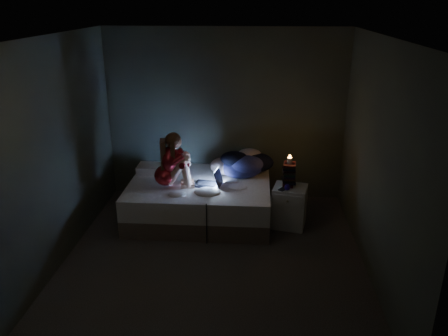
# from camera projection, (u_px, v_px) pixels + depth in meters

# --- Properties ---
(floor) EXTENTS (3.60, 3.80, 0.02)m
(floor) POSITION_uv_depth(u_px,v_px,m) (214.00, 259.00, 5.38)
(floor) COLOR black
(floor) RESTS_ON ground
(ceiling) EXTENTS (3.60, 3.80, 0.02)m
(ceiling) POSITION_uv_depth(u_px,v_px,m) (212.00, 36.00, 4.44)
(ceiling) COLOR silver
(ceiling) RESTS_ON ground
(wall_back) EXTENTS (3.60, 0.02, 2.60)m
(wall_back) POSITION_uv_depth(u_px,v_px,m) (225.00, 116.00, 6.69)
(wall_back) COLOR #353734
(wall_back) RESTS_ON ground
(wall_front) EXTENTS (3.60, 0.02, 2.60)m
(wall_front) POSITION_uv_depth(u_px,v_px,m) (187.00, 248.00, 3.13)
(wall_front) COLOR #353734
(wall_front) RESTS_ON ground
(wall_left) EXTENTS (0.02, 3.80, 2.60)m
(wall_left) POSITION_uv_depth(u_px,v_px,m) (55.00, 154.00, 5.04)
(wall_left) COLOR #353734
(wall_left) RESTS_ON ground
(wall_right) EXTENTS (0.02, 3.80, 2.60)m
(wall_right) POSITION_uv_depth(u_px,v_px,m) (379.00, 162.00, 4.79)
(wall_right) COLOR #353734
(wall_right) RESTS_ON ground
(bed) EXTENTS (1.97, 1.47, 0.54)m
(bed) POSITION_uv_depth(u_px,v_px,m) (200.00, 199.00, 6.33)
(bed) COLOR beige
(bed) RESTS_ON ground
(pillow) EXTENTS (0.44, 0.31, 0.13)m
(pillow) POSITION_uv_depth(u_px,v_px,m) (153.00, 169.00, 6.53)
(pillow) COLOR white
(pillow) RESTS_ON bed
(woman) EXTENTS (0.53, 0.39, 0.77)m
(woman) POSITION_uv_depth(u_px,v_px,m) (165.00, 160.00, 5.94)
(woman) COLOR maroon
(woman) RESTS_ON bed
(laptop) EXTENTS (0.40, 0.32, 0.26)m
(laptop) POSITION_uv_depth(u_px,v_px,m) (207.00, 176.00, 6.08)
(laptop) COLOR black
(laptop) RESTS_ON bed
(clothes_pile) EXTENTS (0.77, 0.67, 0.40)m
(clothes_pile) POSITION_uv_depth(u_px,v_px,m) (241.00, 162.00, 6.40)
(clothes_pile) COLOR #1A2349
(clothes_pile) RESTS_ON bed
(nightstand) EXTENTS (0.51, 0.47, 0.58)m
(nightstand) POSITION_uv_depth(u_px,v_px,m) (289.00, 206.00, 6.06)
(nightstand) COLOR silver
(nightstand) RESTS_ON ground
(book_stack) EXTENTS (0.19, 0.25, 0.31)m
(book_stack) POSITION_uv_depth(u_px,v_px,m) (289.00, 174.00, 5.98)
(book_stack) COLOR black
(book_stack) RESTS_ON nightstand
(candle) EXTENTS (0.07, 0.07, 0.08)m
(candle) POSITION_uv_depth(u_px,v_px,m) (290.00, 161.00, 5.91)
(candle) COLOR beige
(candle) RESTS_ON book_stack
(phone) EXTENTS (0.12, 0.16, 0.01)m
(phone) POSITION_uv_depth(u_px,v_px,m) (285.00, 190.00, 5.86)
(phone) COLOR black
(phone) RESTS_ON nightstand
(blue_orb) EXTENTS (0.08, 0.08, 0.08)m
(blue_orb) POSITION_uv_depth(u_px,v_px,m) (289.00, 188.00, 5.84)
(blue_orb) COLOR navy
(blue_orb) RESTS_ON nightstand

